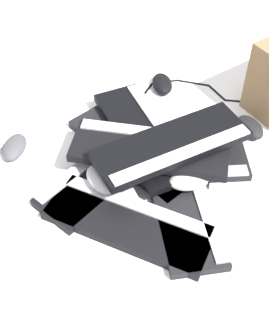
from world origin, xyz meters
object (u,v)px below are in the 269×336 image
(mouse_0, at_px, (162,84))
(mouse_5, at_px, (14,147))
(keyboard_1, at_px, (182,202))
(mouse_1, at_px, (100,179))
(keyboard_3, at_px, (134,149))
(keyboard_4, at_px, (106,170))
(keyboard_5, at_px, (144,134))
(mouse_6, at_px, (250,127))
(keyboard_6, at_px, (150,149))
(keyboard_2, at_px, (172,163))
(keyboard_0, at_px, (129,223))
(keyboard_7, at_px, (172,145))
(mouse_2, at_px, (113,164))
(mouse_3, at_px, (189,181))

(mouse_0, distance_m, mouse_5, 0.55)
(mouse_5, bearing_deg, mouse_0, 132.79)
(keyboard_1, height_order, mouse_1, mouse_1)
(keyboard_3, xyz_separation_m, keyboard_4, (0.11, -0.04, 0.00))
(keyboard_5, height_order, mouse_5, keyboard_5)
(mouse_6, bearing_deg, keyboard_6, -86.91)
(keyboard_4, bearing_deg, keyboard_2, 119.69)
(keyboard_0, distance_m, keyboard_2, 0.25)
(keyboard_5, xyz_separation_m, keyboard_7, (0.07, 0.11, 0.06))
(mouse_6, bearing_deg, keyboard_2, -81.79)
(mouse_1, distance_m, mouse_2, 0.06)
(keyboard_1, height_order, mouse_2, mouse_2)
(keyboard_2, height_order, mouse_0, mouse_0)
(keyboard_7, xyz_separation_m, mouse_1, (0.14, -0.16, -0.05))
(mouse_0, bearing_deg, keyboard_6, 163.09)
(keyboard_5, height_order, keyboard_6, keyboard_6)
(keyboard_6, distance_m, mouse_3, 0.15)
(keyboard_0, height_order, keyboard_1, same)
(keyboard_1, bearing_deg, keyboard_3, -125.67)
(mouse_2, relative_size, mouse_6, 1.00)
(keyboard_1, xyz_separation_m, mouse_3, (-0.05, 0.00, 0.04))
(mouse_1, bearing_deg, mouse_2, -58.07)
(keyboard_1, height_order, keyboard_6, keyboard_6)
(keyboard_1, distance_m, mouse_0, 0.51)
(keyboard_5, relative_size, mouse_0, 3.81)
(keyboard_0, xyz_separation_m, mouse_5, (-0.13, -0.42, 0.01))
(keyboard_1, relative_size, mouse_5, 4.14)
(keyboard_1, xyz_separation_m, mouse_1, (0.03, -0.23, 0.04))
(keyboard_0, bearing_deg, mouse_0, -169.77)
(mouse_1, bearing_deg, keyboard_4, -37.19)
(keyboard_2, relative_size, keyboard_7, 1.08)
(mouse_0, height_order, mouse_5, same)
(keyboard_4, bearing_deg, mouse_2, 84.30)
(keyboard_3, height_order, keyboard_7, keyboard_7)
(mouse_1, bearing_deg, keyboard_2, -92.14)
(keyboard_1, relative_size, keyboard_6, 0.99)
(keyboard_1, bearing_deg, keyboard_0, -42.81)
(mouse_0, height_order, mouse_2, mouse_2)
(mouse_3, bearing_deg, mouse_6, -139.92)
(keyboard_6, height_order, mouse_5, keyboard_6)
(keyboard_4, relative_size, mouse_0, 4.22)
(keyboard_0, relative_size, mouse_6, 4.08)
(keyboard_6, relative_size, mouse_2, 4.18)
(keyboard_0, height_order, keyboard_6, keyboard_6)
(keyboard_5, xyz_separation_m, mouse_0, (-0.28, -0.04, -0.02))
(mouse_1, distance_m, mouse_6, 0.51)
(keyboard_7, relative_size, mouse_3, 3.90)
(keyboard_7, relative_size, mouse_5, 3.90)
(mouse_1, height_order, mouse_2, same)
(keyboard_1, relative_size, keyboard_7, 1.06)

